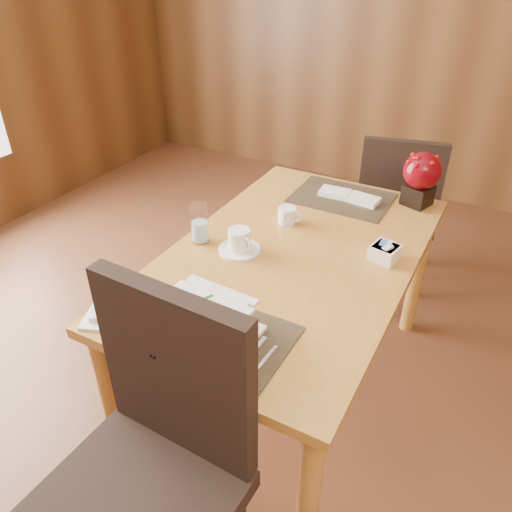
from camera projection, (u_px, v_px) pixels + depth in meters
The scene contains 15 objects.
ground at pixel (219, 489), 1.93m from camera, with size 6.00×6.00×0.00m, color brown.
back_wall at pixel (447, 4), 3.38m from camera, with size 5.00×0.02×2.80m, color brown.
dining_table at pixel (292, 273), 2.01m from camera, with size 0.90×1.50×0.75m.
placemat_near at pixel (218, 336), 1.56m from camera, with size 0.45×0.33×0.01m, color black.
placemat_far at pixel (342, 198), 2.37m from camera, with size 0.45×0.33×0.01m, color black.
soup_setting at pixel (199, 326), 1.51m from camera, with size 0.32×0.32×0.12m.
coffee_cup at pixel (239, 242), 1.95m from camera, with size 0.17×0.17×0.09m.
water_glass at pixel (200, 223), 1.99m from camera, with size 0.07×0.07×0.17m, color silver.
creamer_jug at pixel (287, 215), 2.15m from camera, with size 0.10×0.10×0.07m, color white, non-canonical shape.
sugar_caddy at pixel (385, 252), 1.91m from camera, with size 0.10×0.10×0.06m, color white.
berry_decor at pixel (421, 176), 2.24m from camera, with size 0.17×0.17×0.25m.
napkins_far at pixel (351, 197), 2.34m from camera, with size 0.28×0.10×0.03m, color white, non-canonical shape.
bread_plate at pixel (106, 317), 1.63m from camera, with size 0.14×0.14×0.01m, color white.
near_chair at pixel (152, 456), 1.36m from camera, with size 0.52×0.53×1.09m.
far_chair at pixel (396, 205), 2.78m from camera, with size 0.53×0.53×0.94m.
Camera 1 is at (0.66, -0.92, 1.81)m, focal length 35.00 mm.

